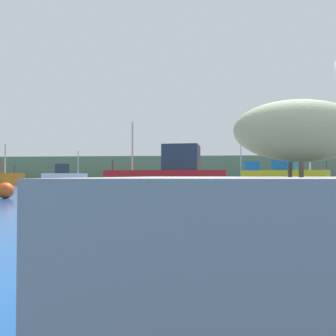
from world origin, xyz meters
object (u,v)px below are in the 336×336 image
object	(u,v)px
fishing_boat_yellow	(284,176)
mooring_buoy	(5,190)
fishing_boat_teal	(255,176)
fishing_boat_white	(64,176)
pelican	(304,129)
fishing_boat_red	(170,174)

from	to	relation	value
fishing_boat_yellow	mooring_buoy	bearing A→B (deg)	-103.10
fishing_boat_yellow	fishing_boat_teal	distance (m)	10.50
fishing_boat_yellow	mooring_buoy	size ratio (longest dim) A/B	11.33
fishing_boat_yellow	fishing_boat_white	world-z (taller)	fishing_boat_yellow
pelican	fishing_boat_yellow	distance (m)	28.07
fishing_boat_teal	fishing_boat_white	distance (m)	23.58
pelican	fishing_boat_yellow	xyz separation A→B (m)	(6.55, 27.29, -0.36)
pelican	fishing_boat_teal	size ratio (longest dim) A/B	0.21
fishing_boat_red	fishing_boat_yellow	size ratio (longest dim) A/B	1.14
fishing_boat_red	mooring_buoy	size ratio (longest dim) A/B	12.88
fishing_boat_red	fishing_boat_teal	world-z (taller)	fishing_boat_teal
pelican	fishing_boat_white	size ratio (longest dim) A/B	0.22
pelican	fishing_boat_red	distance (m)	20.33
fishing_boat_red	fishing_boat_white	bearing A→B (deg)	-46.63
fishing_boat_yellow	pelican	bearing A→B (deg)	-75.49
fishing_boat_yellow	fishing_boat_white	xyz separation A→B (m)	(-24.28, 12.17, -0.00)
pelican	fishing_boat_teal	world-z (taller)	fishing_boat_teal
fishing_boat_yellow	mooring_buoy	xyz separation A→B (m)	(-14.79, -16.96, -0.53)
fishing_boat_yellow	fishing_boat_white	distance (m)	27.16
fishing_boat_red	fishing_boat_yellow	bearing A→B (deg)	-136.77
pelican	mooring_buoy	xyz separation A→B (m)	(-8.24, 10.33, -0.90)
fishing_boat_yellow	fishing_boat_teal	world-z (taller)	fishing_boat_teal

